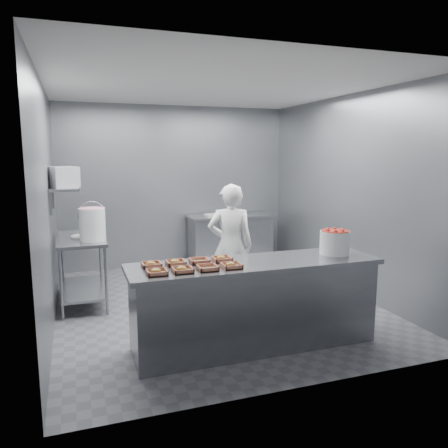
{
  "coord_description": "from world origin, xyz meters",
  "views": [
    {
      "loc": [
        -1.71,
        -5.32,
        1.98
      ],
      "look_at": [
        0.06,
        -0.2,
        1.11
      ],
      "focal_mm": 35.0,
      "sensor_mm": 36.0,
      "label": 1
    }
  ],
  "objects_px": {
    "glaze_bucket": "(92,224)",
    "tray_7": "(222,259)",
    "tray_0": "(157,272)",
    "appliance": "(64,177)",
    "back_counter": "(230,240)",
    "tray_3": "(231,265)",
    "service_counter": "(255,304)",
    "tray_4": "(151,264)",
    "worker": "(230,246)",
    "prep_table": "(82,260)",
    "tray_6": "(199,261)",
    "strawberry_tub": "(335,241)",
    "tray_1": "(182,270)",
    "tray_2": "(208,268)",
    "tray_5": "(176,262)"
  },
  "relations": [
    {
      "from": "tray_7",
      "to": "worker",
      "type": "distance_m",
      "value": 1.21
    },
    {
      "from": "tray_1",
      "to": "prep_table",
      "type": "bearing_deg",
      "value": 112.2
    },
    {
      "from": "prep_table",
      "to": "tray_4",
      "type": "xyz_separation_m",
      "value": [
        0.61,
        -1.81,
        0.33
      ]
    },
    {
      "from": "appliance",
      "to": "tray_5",
      "type": "bearing_deg",
      "value": -78.58
    },
    {
      "from": "tray_7",
      "to": "appliance",
      "type": "relative_size",
      "value": 0.55
    },
    {
      "from": "tray_3",
      "to": "glaze_bucket",
      "type": "xyz_separation_m",
      "value": [
        -1.19,
        1.82,
        0.19
      ]
    },
    {
      "from": "tray_0",
      "to": "appliance",
      "type": "height_order",
      "value": "appliance"
    },
    {
      "from": "service_counter",
      "to": "worker",
      "type": "relative_size",
      "value": 1.62
    },
    {
      "from": "tray_2",
      "to": "appliance",
      "type": "bearing_deg",
      "value": 122.48
    },
    {
      "from": "tray_6",
      "to": "glaze_bucket",
      "type": "xyz_separation_m",
      "value": [
        -0.96,
        1.54,
        0.19
      ]
    },
    {
      "from": "back_counter",
      "to": "glaze_bucket",
      "type": "xyz_separation_m",
      "value": [
        -2.41,
        -1.57,
        0.66
      ]
    },
    {
      "from": "tray_3",
      "to": "tray_7",
      "type": "bearing_deg",
      "value": 90.0
    },
    {
      "from": "tray_1",
      "to": "tray_2",
      "type": "relative_size",
      "value": 1.0
    },
    {
      "from": "tray_5",
      "to": "worker",
      "type": "relative_size",
      "value": 0.12
    },
    {
      "from": "appliance",
      "to": "worker",
      "type": "bearing_deg",
      "value": -36.47
    },
    {
      "from": "tray_4",
      "to": "glaze_bucket",
      "type": "relative_size",
      "value": 0.38
    },
    {
      "from": "tray_2",
      "to": "tray_4",
      "type": "relative_size",
      "value": 1.0
    },
    {
      "from": "tray_5",
      "to": "tray_2",
      "type": "bearing_deg",
      "value": -49.56
    },
    {
      "from": "tray_0",
      "to": "tray_4",
      "type": "distance_m",
      "value": 0.29
    },
    {
      "from": "tray_2",
      "to": "service_counter",
      "type": "bearing_deg",
      "value": 14.45
    },
    {
      "from": "strawberry_tub",
      "to": "appliance",
      "type": "bearing_deg",
      "value": 146.56
    },
    {
      "from": "strawberry_tub",
      "to": "tray_0",
      "type": "bearing_deg",
      "value": -175.16
    },
    {
      "from": "tray_2",
      "to": "tray_6",
      "type": "height_order",
      "value": "same"
    },
    {
      "from": "tray_0",
      "to": "appliance",
      "type": "relative_size",
      "value": 0.55
    },
    {
      "from": "prep_table",
      "to": "tray_5",
      "type": "xyz_separation_m",
      "value": [
        0.85,
        -1.81,
        0.33
      ]
    },
    {
      "from": "glaze_bucket",
      "to": "tray_7",
      "type": "bearing_deg",
      "value": -52.18
    },
    {
      "from": "tray_0",
      "to": "strawberry_tub",
      "type": "distance_m",
      "value": 1.99
    },
    {
      "from": "tray_1",
      "to": "strawberry_tub",
      "type": "relative_size",
      "value": 0.59
    },
    {
      "from": "appliance",
      "to": "tray_3",
      "type": "bearing_deg",
      "value": -72.49
    },
    {
      "from": "tray_7",
      "to": "strawberry_tub",
      "type": "distance_m",
      "value": 1.27
    },
    {
      "from": "tray_3",
      "to": "appliance",
      "type": "relative_size",
      "value": 0.55
    },
    {
      "from": "tray_4",
      "to": "worker",
      "type": "relative_size",
      "value": 0.12
    },
    {
      "from": "tray_1",
      "to": "tray_7",
      "type": "distance_m",
      "value": 0.56
    },
    {
      "from": "service_counter",
      "to": "tray_0",
      "type": "xyz_separation_m",
      "value": [
        -1.04,
        -0.14,
        0.47
      ]
    },
    {
      "from": "back_counter",
      "to": "appliance",
      "type": "xyz_separation_m",
      "value": [
        -2.72,
        -1.4,
        1.24
      ]
    },
    {
      "from": "back_counter",
      "to": "glaze_bucket",
      "type": "height_order",
      "value": "glaze_bucket"
    },
    {
      "from": "tray_0",
      "to": "glaze_bucket",
      "type": "bearing_deg",
      "value": 104.59
    },
    {
      "from": "tray_1",
      "to": "tray_3",
      "type": "bearing_deg",
      "value": 0.0
    },
    {
      "from": "tray_3",
      "to": "tray_6",
      "type": "xyz_separation_m",
      "value": [
        -0.24,
        0.29,
        -0.0
      ]
    },
    {
      "from": "prep_table",
      "to": "tray_7",
      "type": "height_order",
      "value": "tray_7"
    },
    {
      "from": "strawberry_tub",
      "to": "tray_5",
      "type": "bearing_deg",
      "value": 176.12
    },
    {
      "from": "back_counter",
      "to": "tray_1",
      "type": "height_order",
      "value": "tray_1"
    },
    {
      "from": "tray_6",
      "to": "appliance",
      "type": "height_order",
      "value": "appliance"
    },
    {
      "from": "prep_table",
      "to": "tray_3",
      "type": "relative_size",
      "value": 6.4
    },
    {
      "from": "service_counter",
      "to": "tray_5",
      "type": "relative_size",
      "value": 13.88
    },
    {
      "from": "tray_0",
      "to": "appliance",
      "type": "bearing_deg",
      "value": 111.5
    },
    {
      "from": "prep_table",
      "to": "tray_6",
      "type": "height_order",
      "value": "tray_6"
    },
    {
      "from": "tray_5",
      "to": "worker",
      "type": "bearing_deg",
      "value": 48.48
    },
    {
      "from": "tray_2",
      "to": "tray_3",
      "type": "bearing_deg",
      "value": -0.0
    },
    {
      "from": "back_counter",
      "to": "tray_2",
      "type": "relative_size",
      "value": 8.01
    }
  ]
}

